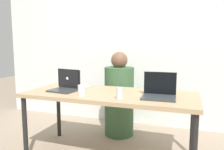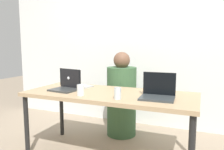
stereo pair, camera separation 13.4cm
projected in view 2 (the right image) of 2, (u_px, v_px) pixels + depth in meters
The scene contains 8 objects.
back_wall at pixel (140, 46), 3.36m from camera, with size 4.68×0.10×2.43m, color silver.
desk at pixel (109, 98), 2.32m from camera, with size 1.80×0.75×0.72m.
person_at_center at pixel (122, 99), 2.97m from camera, with size 0.43×0.43×1.14m.
laptop_front_left at pixel (66, 86), 2.45m from camera, with size 0.31×0.28×0.23m.
laptop_front_right at pixel (158, 93), 2.06m from camera, with size 0.32×0.29×0.24m.
laptop_back_left at pixel (75, 83), 2.60m from camera, with size 0.37×0.31×0.23m.
water_glass_left at pixel (81, 91), 2.18m from camera, with size 0.07×0.07×0.11m.
water_glass_right at pixel (118, 94), 2.03m from camera, with size 0.07×0.07×0.11m.
Camera 2 is at (0.89, -2.09, 1.21)m, focal length 35.00 mm.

